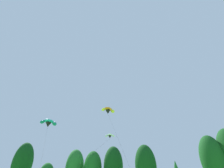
% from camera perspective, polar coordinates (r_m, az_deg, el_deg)
% --- Properties ---
extents(treeline_tree_a, '(5.99, 5.99, 15.51)m').
position_cam_1_polar(treeline_tree_a, '(62.86, -28.55, -22.87)').
color(treeline_tree_a, '#472D19').
rests_on(treeline_tree_a, ground_plane).
extents(treeline_tree_c, '(5.30, 5.30, 12.96)m').
position_cam_1_polar(treeline_tree_c, '(55.19, -12.82, -26.40)').
color(treeline_tree_c, '#472D19').
rests_on(treeline_tree_c, ground_plane).
extents(treeline_tree_e, '(5.38, 5.38, 13.24)m').
position_cam_1_polar(treeline_tree_e, '(51.26, 0.45, -26.46)').
color(treeline_tree_e, '#472D19').
rests_on(treeline_tree_e, ground_plane).
extents(treeline_tree_f, '(5.09, 5.09, 12.19)m').
position_cam_1_polar(treeline_tree_f, '(45.11, 11.57, -25.82)').
color(treeline_tree_f, '#472D19').
rests_on(treeline_tree_f, ground_plane).
extents(treeline_tree_h, '(5.59, 5.59, 14.03)m').
position_cam_1_polar(treeline_tree_h, '(48.93, 31.52, -21.25)').
color(treeline_tree_h, '#472D19').
rests_on(treeline_tree_h, ground_plane).
extents(parafoil_kite_high_teal, '(11.65, 15.51, 14.73)m').
position_cam_1_polar(parafoil_kite_high_teal, '(40.60, -21.10, -12.43)').
color(parafoil_kite_high_teal, teal).
extents(parafoil_kite_mid_orange, '(8.15, 10.43, 16.51)m').
position_cam_1_polar(parafoil_kite_mid_orange, '(37.29, -1.37, -9.13)').
color(parafoil_kite_mid_orange, orange).
extents(parafoil_kite_far_white, '(4.01, 20.25, 12.29)m').
position_cam_1_polar(parafoil_kite_far_white, '(40.03, -0.76, -17.48)').
color(parafoil_kite_far_white, white).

